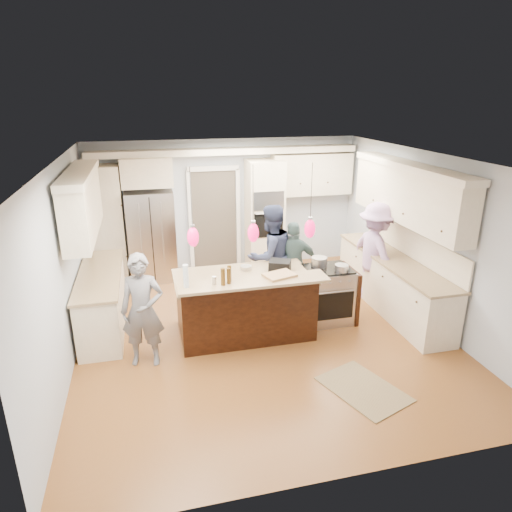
{
  "coord_description": "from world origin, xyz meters",
  "views": [
    {
      "loc": [
        -1.59,
        -6.16,
        3.56
      ],
      "look_at": [
        0.0,
        0.35,
        1.15
      ],
      "focal_mm": 32.0,
      "sensor_mm": 36.0,
      "label": 1
    }
  ],
  "objects_px": {
    "refrigerator": "(152,236)",
    "island_range": "(328,294)",
    "kitchen_island": "(245,304)",
    "person_far_left": "(270,256)",
    "person_bar_end": "(143,311)"
  },
  "relations": [
    {
      "from": "refrigerator",
      "to": "island_range",
      "type": "distance_m",
      "value": 3.71
    },
    {
      "from": "kitchen_island",
      "to": "person_far_left",
      "type": "relative_size",
      "value": 1.16
    },
    {
      "from": "person_bar_end",
      "to": "person_far_left",
      "type": "height_order",
      "value": "person_far_left"
    },
    {
      "from": "person_bar_end",
      "to": "refrigerator",
      "type": "bearing_deg",
      "value": 96.58
    },
    {
      "from": "island_range",
      "to": "kitchen_island",
      "type": "bearing_deg",
      "value": -176.9
    },
    {
      "from": "refrigerator",
      "to": "island_range",
      "type": "bearing_deg",
      "value": -42.59
    },
    {
      "from": "island_range",
      "to": "person_bar_end",
      "type": "height_order",
      "value": "person_bar_end"
    },
    {
      "from": "kitchen_island",
      "to": "person_bar_end",
      "type": "distance_m",
      "value": 1.64
    },
    {
      "from": "island_range",
      "to": "person_bar_end",
      "type": "relative_size",
      "value": 0.58
    },
    {
      "from": "kitchen_island",
      "to": "person_far_left",
      "type": "distance_m",
      "value": 1.16
    },
    {
      "from": "refrigerator",
      "to": "person_far_left",
      "type": "height_order",
      "value": "person_far_left"
    },
    {
      "from": "person_bar_end",
      "to": "person_far_left",
      "type": "bearing_deg",
      "value": 43.32
    },
    {
      "from": "person_far_left",
      "to": "island_range",
      "type": "bearing_deg",
      "value": 113.11
    },
    {
      "from": "refrigerator",
      "to": "person_bar_end",
      "type": "bearing_deg",
      "value": -93.99
    },
    {
      "from": "refrigerator",
      "to": "kitchen_island",
      "type": "bearing_deg",
      "value": -63.08
    }
  ]
}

